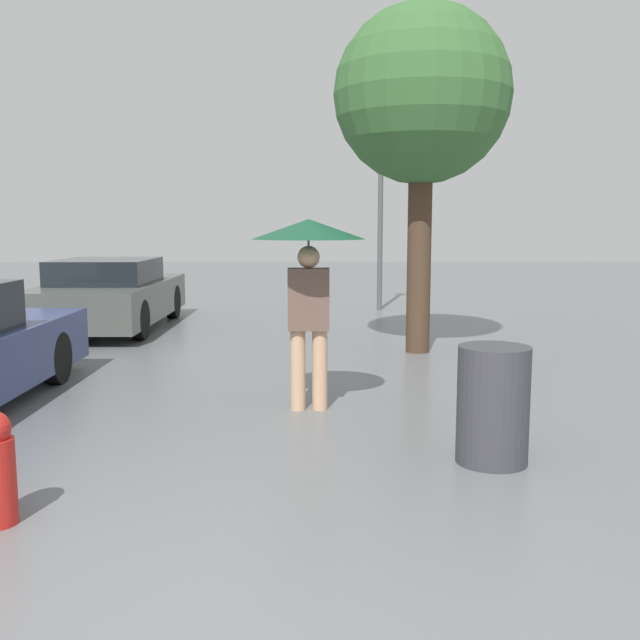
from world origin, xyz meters
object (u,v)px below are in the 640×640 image
at_px(tree, 422,98).
at_px(trash_bin, 493,405).
at_px(street_lamp, 381,172).
at_px(parked_car_farthest, 110,295).
at_px(pedestrian, 309,257).

relative_size(tree, trash_bin, 5.28).
bearing_deg(tree, street_lamp, 91.18).
distance_m(tree, trash_bin, 5.41).
bearing_deg(street_lamp, parked_car_farthest, -151.94).
distance_m(tree, street_lamp, 4.83).
bearing_deg(parked_car_farthest, tree, -25.11).
bearing_deg(parked_car_farthest, trash_bin, -55.18).
bearing_deg(street_lamp, trash_bin, -89.99).
bearing_deg(pedestrian, parked_car_farthest, 122.49).
height_order(pedestrian, trash_bin, pedestrian).
bearing_deg(trash_bin, tree, 88.78).
relative_size(pedestrian, parked_car_farthest, 0.44).
distance_m(pedestrian, tree, 3.88).
relative_size(parked_car_farthest, tree, 0.89).
relative_size(parked_car_farthest, street_lamp, 0.97).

